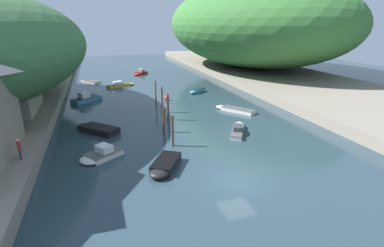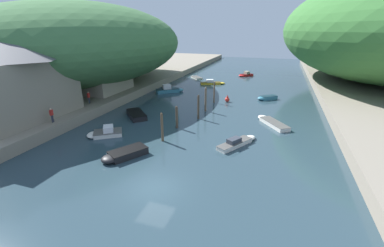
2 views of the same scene
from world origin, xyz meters
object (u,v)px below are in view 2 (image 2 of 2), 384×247
at_px(boat_red_skiff, 105,133).
at_px(boat_far_right_bank, 238,142).
at_px(waterfront_building, 12,78).
at_px(boat_open_rowboat, 123,154).
at_px(person_by_boathouse, 89,97).
at_px(boat_navy_launch, 266,98).
at_px(boat_far_upstream, 170,90).
at_px(person_on_quay, 52,114).
at_px(boathouse_shed, 104,74).
at_px(channel_buoy_near, 227,99).
at_px(boat_mid_channel, 135,113).
at_px(boat_yellow_tender, 245,75).
at_px(boat_small_dinghy, 213,83).
at_px(boat_near_quay, 196,77).
at_px(boat_white_cruiser, 271,122).

bearing_deg(boat_red_skiff, boat_far_right_bank, -114.69).
height_order(waterfront_building, boat_red_skiff, waterfront_building).
bearing_deg(boat_open_rowboat, person_by_boathouse, -9.94).
relative_size(boat_navy_launch, boat_far_upstream, 0.68).
distance_m(boat_open_rowboat, person_on_quay, 11.34).
xyz_separation_m(boathouse_shed, channel_buoy_near, (19.93, 4.69, -3.76)).
relative_size(boat_red_skiff, boat_mid_channel, 0.83).
relative_size(boat_far_right_bank, channel_buoy_near, 4.57).
height_order(boat_yellow_tender, channel_buoy_near, boat_yellow_tender).
height_order(boat_small_dinghy, channel_buoy_near, channel_buoy_near).
distance_m(boat_near_quay, boat_mid_channel, 29.81).
xyz_separation_m(waterfront_building, boathouse_shed, (1.15, 14.96, -1.90)).
xyz_separation_m(boat_far_upstream, person_on_quay, (-4.67, -22.82, 1.85)).
relative_size(boat_far_right_bank, boat_near_quay, 1.19).
bearing_deg(person_on_quay, person_by_boathouse, -0.39).
relative_size(boat_near_quay, person_by_boathouse, 2.62).
xyz_separation_m(boat_far_right_bank, channel_buoy_near, (-4.37, 15.93, 0.16)).
relative_size(boathouse_shed, boat_yellow_tender, 2.39).
height_order(boat_mid_channel, person_on_quay, person_on_quay).
xyz_separation_m(boat_far_right_bank, boat_far_upstream, (-15.94, 19.13, 0.18)).
bearing_deg(boat_yellow_tender, boat_near_quay, 73.02).
distance_m(boat_small_dinghy, boat_near_quay, 8.05).
bearing_deg(boat_small_dinghy, person_by_boathouse, -48.68).
bearing_deg(boat_yellow_tender, boat_navy_launch, 149.11).
height_order(waterfront_building, boat_white_cruiser, waterfront_building).
relative_size(boat_open_rowboat, boat_mid_channel, 0.90).
bearing_deg(boat_navy_launch, boat_red_skiff, 104.35).
distance_m(boat_mid_channel, channel_buoy_near, 15.42).
height_order(channel_buoy_near, person_by_boathouse, person_by_boathouse).
relative_size(boat_near_quay, channel_buoy_near, 3.84).
height_order(boat_open_rowboat, boat_navy_launch, boat_open_rowboat).
height_order(boat_small_dinghy, boat_far_upstream, boat_far_upstream).
distance_m(boat_yellow_tender, boat_near_quay, 12.82).
relative_size(boat_navy_launch, boat_near_quay, 0.79).
xyz_separation_m(boat_yellow_tender, boat_small_dinghy, (-5.34, -12.20, -0.05)).
bearing_deg(boat_far_upstream, boat_red_skiff, -35.29).
bearing_deg(channel_buoy_near, boat_small_dinghy, 114.02).
height_order(boat_navy_launch, boat_yellow_tender, boat_yellow_tender).
relative_size(boat_small_dinghy, channel_buoy_near, 4.78).
relative_size(boat_open_rowboat, boat_far_right_bank, 0.87).
bearing_deg(waterfront_building, boat_yellow_tender, 65.29).
distance_m(boat_open_rowboat, boat_navy_launch, 28.21).
relative_size(waterfront_building, boathouse_shed, 1.38).
height_order(boat_yellow_tender, boat_near_quay, boat_yellow_tender).
bearing_deg(boat_yellow_tender, person_on_quay, 113.09).
bearing_deg(boat_near_quay, boat_open_rowboat, -123.62).
relative_size(boat_white_cruiser, boat_mid_channel, 1.07).
bearing_deg(boat_white_cruiser, boat_small_dinghy, 85.86).
distance_m(boat_red_skiff, boat_small_dinghy, 31.72).
bearing_deg(boat_small_dinghy, boat_red_skiff, -31.42).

